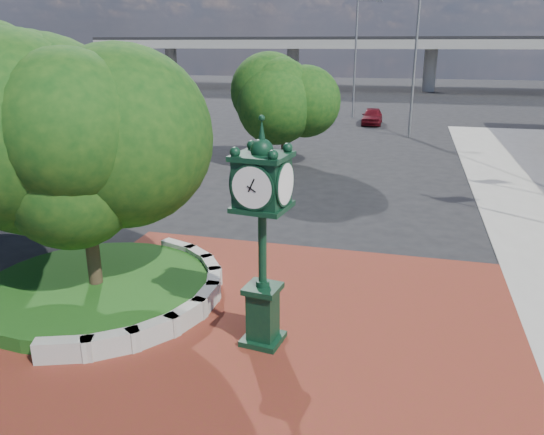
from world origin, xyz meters
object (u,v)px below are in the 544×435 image
at_px(post_clock, 262,228).
at_px(parked_car, 372,116).
at_px(street_lamp_near, 419,51).
at_px(street_lamp_far, 358,50).

xyz_separation_m(post_clock, parked_car, (-0.32, 36.00, -2.13)).
height_order(street_lamp_near, street_lamp_far, street_lamp_near).
relative_size(parked_car, street_lamp_near, 0.40).
xyz_separation_m(post_clock, street_lamp_far, (-2.20, 40.27, 3.22)).
distance_m(parked_car, street_lamp_far, 7.10).
xyz_separation_m(post_clock, street_lamp_near, (3.10, 30.11, 3.24)).
bearing_deg(street_lamp_far, post_clock, -86.87).
relative_size(post_clock, street_lamp_far, 0.50).
height_order(parked_car, street_lamp_far, street_lamp_far).
height_order(post_clock, street_lamp_far, street_lamp_far).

